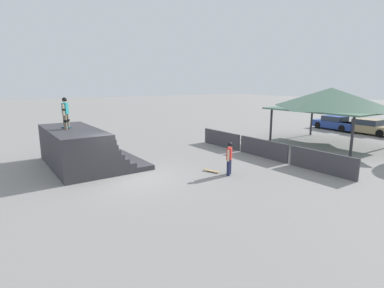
{
  "coord_description": "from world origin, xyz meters",
  "views": [
    {
      "loc": [
        12.4,
        -5.08,
        4.29
      ],
      "look_at": [
        -0.46,
        3.89,
        1.09
      ],
      "focal_mm": 28.0,
      "sensor_mm": 36.0,
      "label": 1
    }
  ],
  "objects_px": {
    "skateboard_on_deck": "(66,127)",
    "parked_car_blue": "(335,123)",
    "skateboard_on_ground": "(211,171)",
    "parked_car_tan": "(368,127)",
    "skater_on_deck": "(65,111)",
    "bystander_walking": "(229,156)"
  },
  "relations": [
    {
      "from": "skater_on_deck",
      "to": "skateboard_on_ground",
      "type": "distance_m",
      "value": 7.92
    },
    {
      "from": "parked_car_blue",
      "to": "parked_car_tan",
      "type": "height_order",
      "value": "same"
    },
    {
      "from": "skateboard_on_deck",
      "to": "parked_car_blue",
      "type": "relative_size",
      "value": 0.19
    },
    {
      "from": "skateboard_on_deck",
      "to": "skateboard_on_ground",
      "type": "relative_size",
      "value": 0.99
    },
    {
      "from": "parked_car_tan",
      "to": "skateboard_on_ground",
      "type": "bearing_deg",
      "value": -83.48
    },
    {
      "from": "skateboard_on_ground",
      "to": "bystander_walking",
      "type": "bearing_deg",
      "value": -173.72
    },
    {
      "from": "skateboard_on_deck",
      "to": "skateboard_on_ground",
      "type": "distance_m",
      "value": 7.85
    },
    {
      "from": "bystander_walking",
      "to": "parked_car_blue",
      "type": "xyz_separation_m",
      "value": [
        -4.91,
        17.64,
        -0.33
      ]
    },
    {
      "from": "skateboard_on_deck",
      "to": "parked_car_tan",
      "type": "xyz_separation_m",
      "value": [
        4.25,
        23.39,
        -1.44
      ]
    },
    {
      "from": "skateboard_on_deck",
      "to": "parked_car_tan",
      "type": "distance_m",
      "value": 23.82
    },
    {
      "from": "skater_on_deck",
      "to": "skateboard_on_ground",
      "type": "bearing_deg",
      "value": 78.12
    },
    {
      "from": "skater_on_deck",
      "to": "skateboard_on_ground",
      "type": "xyz_separation_m",
      "value": [
        4.97,
        5.48,
        -2.85
      ]
    },
    {
      "from": "parked_car_blue",
      "to": "parked_car_tan",
      "type": "relative_size",
      "value": 0.96
    },
    {
      "from": "skateboard_on_deck",
      "to": "skateboard_on_ground",
      "type": "bearing_deg",
      "value": 36.17
    },
    {
      "from": "parked_car_blue",
      "to": "skateboard_on_deck",
      "type": "bearing_deg",
      "value": -86.19
    },
    {
      "from": "skateboard_on_ground",
      "to": "parked_car_blue",
      "type": "distance_m",
      "value": 18.51
    },
    {
      "from": "parked_car_blue",
      "to": "parked_car_tan",
      "type": "bearing_deg",
      "value": 5.27
    },
    {
      "from": "skater_on_deck",
      "to": "skateboard_on_ground",
      "type": "relative_size",
      "value": 1.88
    },
    {
      "from": "skater_on_deck",
      "to": "bystander_walking",
      "type": "height_order",
      "value": "skater_on_deck"
    },
    {
      "from": "skateboard_on_deck",
      "to": "parked_car_blue",
      "type": "xyz_separation_m",
      "value": [
        1.26,
        23.47,
        -1.44
      ]
    },
    {
      "from": "skater_on_deck",
      "to": "parked_car_blue",
      "type": "bearing_deg",
      "value": 118.12
    },
    {
      "from": "skateboard_on_ground",
      "to": "parked_car_blue",
      "type": "bearing_deg",
      "value": -97.02
    }
  ]
}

